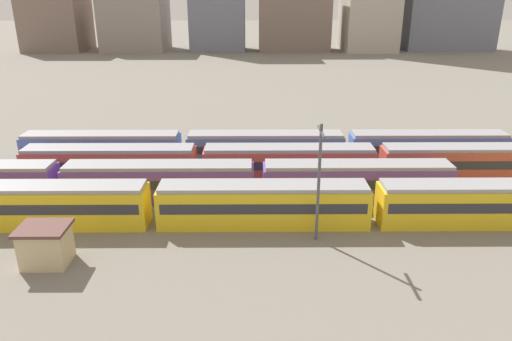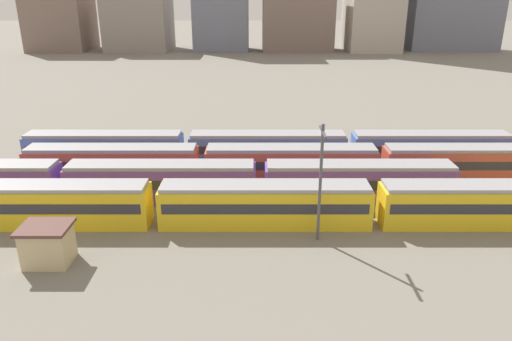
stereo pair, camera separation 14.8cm
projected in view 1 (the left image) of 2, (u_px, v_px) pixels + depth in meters
The scene contains 11 objects.
ground_plane at pixel (105, 190), 48.76m from camera, with size 600.00×600.00×0.00m, color slate.
train_track_0 at pixel (373, 204), 40.97m from camera, with size 74.70×3.06×3.75m.
train_track_1 at pixel (160, 182), 45.70m from camera, with size 55.80×3.06×3.75m.
train_track_2 at pixel (466, 163), 50.80m from camera, with size 93.60×3.06×3.75m.
train_track_3 at pixel (265, 148), 55.51m from camera, with size 55.80×3.06×3.75m.
catenary_pole_2 at pixel (319, 178), 37.12m from camera, with size 0.24×3.20×9.72m.
signal_hut at pixel (46, 245), 35.02m from camera, with size 3.60×3.00×3.04m.
distant_building_0 at pixel (55, 14), 159.13m from camera, with size 18.99×19.08×23.50m, color #7A665B.
distant_building_1 at pixel (135, 20), 159.97m from camera, with size 20.43×20.40×19.84m, color gray.
distant_building_3 at pixel (294, 16), 159.95m from camera, with size 23.31×16.26×22.11m, color #7A665B.
distant_building_5 at pixel (450, 13), 159.93m from camera, with size 29.36×12.27×24.40m, color slate.
Camera 1 is at (15.06, -37.27, 18.98)m, focal length 33.57 mm.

